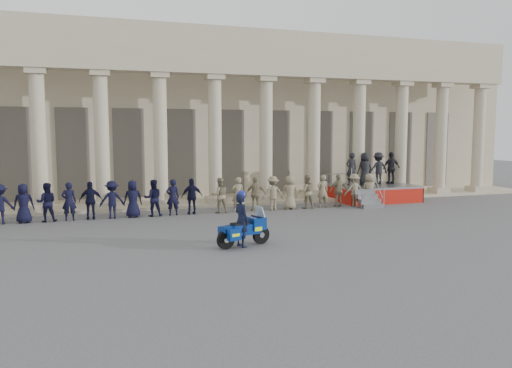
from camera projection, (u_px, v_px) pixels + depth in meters
The scene contains 6 objects.
ground at pixel (234, 242), 16.30m from camera, with size 90.00×90.00×0.00m, color #4C4C4F.
building at pixel (167, 116), 29.76m from camera, with size 40.00×12.50×9.00m.
officer_rank at pixel (154, 198), 21.25m from camera, with size 21.47×0.60×1.57m.
reviewing_stand at pixel (374, 176), 26.07m from camera, with size 4.12×3.98×2.52m.
motorcycle at pixel (244, 230), 15.68m from camera, with size 1.87×1.01×1.23m.
rider at pixel (241, 219), 15.58m from camera, with size 0.56×0.71×1.79m.
Camera 1 is at (-4.31, -15.43, 3.59)m, focal length 35.00 mm.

